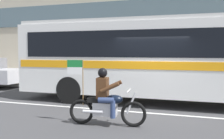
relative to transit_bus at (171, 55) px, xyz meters
The scene contains 5 objects.
ground_plane 2.29m from the transit_bus, 113.61° to the right, with size 60.00×60.00×0.00m, color #3D3D3F.
sidewalk_curb 4.34m from the transit_bus, 97.61° to the left, with size 28.00×3.80×0.15m, color #B7B2A8.
lane_center_stripe 2.65m from the transit_bus, 106.22° to the right, with size 26.60×0.14×0.01m, color silver.
transit_bus is the anchor object (origin of this frame).
motorcycle_with_rider 3.99m from the transit_bus, 109.96° to the right, with size 2.18×0.67×1.78m.
Camera 1 is at (1.66, -9.02, 2.02)m, focal length 42.38 mm.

